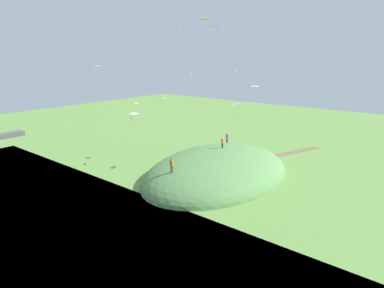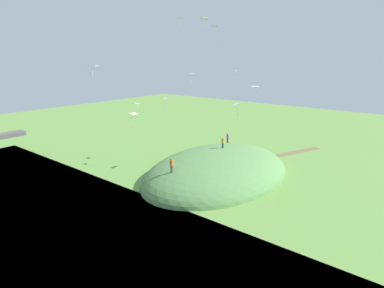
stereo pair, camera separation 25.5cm
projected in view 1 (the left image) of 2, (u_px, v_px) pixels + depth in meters
name	position (u px, v px, depth m)	size (l,w,h in m)	color
ground_plane	(186.00, 189.00, 41.45)	(160.00, 160.00, 0.00)	#689744
grass_hill	(217.00, 175.00, 46.65)	(26.01, 17.87, 7.41)	#5E8F4F
dirt_path	(284.00, 154.00, 56.47)	(16.96, 1.44, 0.04)	brown
person_with_child	(222.00, 141.00, 46.75)	(0.55, 0.55, 1.62)	#273549
person_near_shore	(172.00, 164.00, 39.55)	(0.56, 0.56, 1.86)	#40342F
person_on_hilltop	(227.00, 137.00, 54.19)	(0.49, 0.49, 1.80)	black
kite_0	(180.00, 19.00, 45.46)	(1.07, 1.07, 1.90)	white
kite_1	(191.00, 75.00, 50.71)	(0.78, 0.93, 2.19)	white
kite_2	(134.00, 114.00, 36.21)	(1.08, 0.82, 1.86)	silver
kite_4	(137.00, 104.00, 47.36)	(1.04, 1.15, 2.19)	white
kite_6	(165.00, 99.00, 48.52)	(0.78, 0.90, 1.90)	white
kite_7	(255.00, 87.00, 38.07)	(0.71, 0.95, 1.19)	white
kite_9	(204.00, 19.00, 43.04)	(1.27, 1.15, 1.30)	white
kite_10	(93.00, 66.00, 30.05)	(0.94, 1.12, 1.08)	white
kite_11	(215.00, 27.00, 36.42)	(1.38, 1.28, 1.96)	silver
kite_12	(233.00, 71.00, 46.04)	(1.27, 1.01, 1.21)	white
kite_13	(237.00, 105.00, 30.83)	(1.01, 0.97, 1.70)	white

